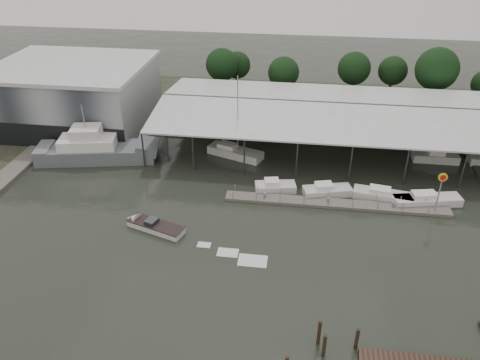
# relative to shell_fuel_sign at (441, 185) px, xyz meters

# --- Properties ---
(ground) EXTENTS (200.00, 200.00, 0.00)m
(ground) POSITION_rel_shell_fuel_sign_xyz_m (-27.00, -9.99, -3.93)
(ground) COLOR #252A22
(ground) RESTS_ON ground
(land_strip_far) EXTENTS (140.00, 30.00, 0.30)m
(land_strip_far) POSITION_rel_shell_fuel_sign_xyz_m (-27.00, 32.01, -3.83)
(land_strip_far) COLOR #3F4332
(land_strip_far) RESTS_ON ground
(land_strip_west) EXTENTS (20.00, 40.00, 0.30)m
(land_strip_west) POSITION_rel_shell_fuel_sign_xyz_m (-67.00, 20.01, -3.83)
(land_strip_west) COLOR #3F4332
(land_strip_west) RESTS_ON ground
(storage_warehouse) EXTENTS (24.50, 20.50, 10.50)m
(storage_warehouse) POSITION_rel_shell_fuel_sign_xyz_m (-55.00, 19.95, 1.36)
(storage_warehouse) COLOR #989DA2
(storage_warehouse) RESTS_ON ground
(covered_boat_shed) EXTENTS (58.24, 24.00, 6.96)m
(covered_boat_shed) POSITION_rel_shell_fuel_sign_xyz_m (-10.00, 18.01, 2.20)
(covered_boat_shed) COLOR white
(covered_boat_shed) RESTS_ON ground
(trawler_dock) EXTENTS (3.00, 18.00, 0.50)m
(trawler_dock) POSITION_rel_shell_fuel_sign_xyz_m (-57.00, 4.01, -3.68)
(trawler_dock) COLOR #645E58
(trawler_dock) RESTS_ON ground
(floating_dock) EXTENTS (28.00, 2.00, 1.40)m
(floating_dock) POSITION_rel_shell_fuel_sign_xyz_m (-12.00, 0.01, -3.72)
(floating_dock) COLOR #645E58
(floating_dock) RESTS_ON ground
(shell_fuel_sign) EXTENTS (1.10, 0.18, 5.55)m
(shell_fuel_sign) POSITION_rel_shell_fuel_sign_xyz_m (0.00, 0.00, 0.00)
(shell_fuel_sign) COLOR gray
(shell_fuel_sign) RESTS_ON ground
(grey_trawler) EXTENTS (18.34, 8.17, 8.84)m
(grey_trawler) POSITION_rel_shell_fuel_sign_xyz_m (-46.62, 7.86, -2.35)
(grey_trawler) COLOR slate
(grey_trawler) RESTS_ON ground
(white_sailboat) EXTENTS (8.80, 5.42, 12.72)m
(white_sailboat) POSITION_rel_shell_fuel_sign_xyz_m (-26.62, 11.58, -3.27)
(white_sailboat) COLOR white
(white_sailboat) RESTS_ON ground
(speedboat_underway) EXTENTS (18.04, 7.56, 2.00)m
(speedboat_underway) POSITION_rel_shell_fuel_sign_xyz_m (-33.57, -7.89, -3.53)
(speedboat_underway) COLOR white
(speedboat_underway) RESTS_ON ground
(moored_cruiser_0) EXTENTS (5.62, 3.16, 1.70)m
(moored_cruiser_0) POSITION_rel_shell_fuel_sign_xyz_m (-19.88, 2.41, -3.31)
(moored_cruiser_0) COLOR white
(moored_cruiser_0) RESTS_ON ground
(moored_cruiser_1) EXTENTS (6.62, 3.73, 1.70)m
(moored_cruiser_1) POSITION_rel_shell_fuel_sign_xyz_m (-13.09, 2.35, -3.31)
(moored_cruiser_1) COLOR white
(moored_cruiser_1) RESTS_ON ground
(moored_cruiser_2) EXTENTS (7.78, 3.45, 1.70)m
(moored_cruiser_2) POSITION_rel_shell_fuel_sign_xyz_m (-6.01, 2.25, -3.31)
(moored_cruiser_2) COLOR white
(moored_cruiser_2) RESTS_ON ground
(moored_cruiser_3) EXTENTS (8.75, 3.90, 1.70)m
(moored_cruiser_3) POSITION_rel_shell_fuel_sign_xyz_m (-0.65, 1.84, -3.31)
(moored_cruiser_3) COLOR white
(moored_cruiser_3) RESTS_ON ground
(horizon_tree_line) EXTENTS (67.18, 11.42, 11.39)m
(horizon_tree_line) POSITION_rel_shell_fuel_sign_xyz_m (-1.86, 37.26, 2.29)
(horizon_tree_line) COLOR black
(horizon_tree_line) RESTS_ON ground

